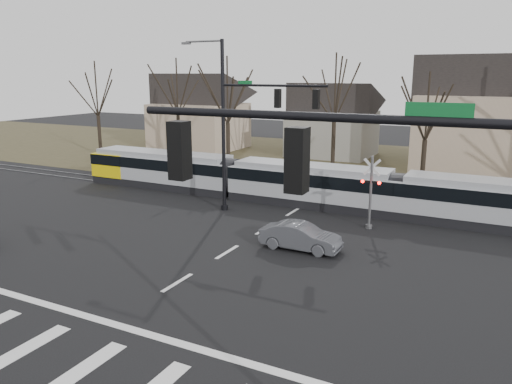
% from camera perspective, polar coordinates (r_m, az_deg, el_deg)
% --- Properties ---
extents(ground, '(140.00, 140.00, 0.00)m').
position_cam_1_polar(ground, '(19.34, -12.55, -12.20)').
color(ground, black).
extents(grass_verge, '(140.00, 28.00, 0.01)m').
position_cam_1_polar(grass_verge, '(47.40, 12.81, 3.02)').
color(grass_verge, '#38331E').
rests_on(grass_verge, ground).
extents(crosswalk, '(27.00, 2.60, 0.01)m').
position_cam_1_polar(crosswalk, '(16.85, -21.60, -16.93)').
color(crosswalk, silver).
rests_on(crosswalk, ground).
extents(stop_line, '(28.00, 0.35, 0.01)m').
position_cam_1_polar(stop_line, '(18.15, -16.27, -14.20)').
color(stop_line, silver).
rests_on(stop_line, ground).
extents(lane_dashes, '(0.18, 30.00, 0.01)m').
position_cam_1_polar(lane_dashes, '(32.47, 5.65, -1.40)').
color(lane_dashes, silver).
rests_on(lane_dashes, ground).
extents(rail_pair, '(90.00, 1.52, 0.06)m').
position_cam_1_polar(rail_pair, '(32.28, 5.52, -1.44)').
color(rail_pair, '#59595E').
rests_on(rail_pair, ground).
extents(tram, '(34.83, 2.59, 2.64)m').
position_cam_1_polar(tram, '(32.06, 6.07, 1.03)').
color(tram, gray).
rests_on(tram, ground).
extents(sedan, '(1.43, 3.93, 1.29)m').
position_cam_1_polar(sedan, '(24.07, 5.11, -5.09)').
color(sedan, '#4B4C52').
rests_on(sedan, ground).
extents(signal_pole_near_right, '(6.72, 0.44, 8.00)m').
position_cam_1_polar(signal_pole_near_right, '(7.99, 15.89, -9.82)').
color(signal_pole_near_right, black).
rests_on(signal_pole_near_right, ground).
extents(signal_pole_far, '(9.28, 0.44, 10.20)m').
position_cam_1_polar(signal_pole_far, '(29.34, -1.08, 8.39)').
color(signal_pole_far, black).
rests_on(signal_pole_far, ground).
extents(rail_crossing_signal, '(1.08, 0.36, 4.00)m').
position_cam_1_polar(rail_crossing_signal, '(27.57, 12.95, -0.31)').
color(rail_crossing_signal, '#59595B').
rests_on(rail_crossing_signal, ground).
extents(tree_row, '(59.20, 7.20, 10.00)m').
position_cam_1_polar(tree_row, '(40.50, 13.77, 8.39)').
color(tree_row, black).
rests_on(tree_row, ground).
extents(house_a, '(9.72, 8.64, 8.60)m').
position_cam_1_polar(house_a, '(56.87, -6.54, 9.46)').
color(house_a, tan).
rests_on(house_a, ground).
extents(house_b, '(8.64, 7.56, 7.65)m').
position_cam_1_polar(house_b, '(52.10, 8.79, 8.50)').
color(house_b, gray).
rests_on(house_b, ground).
extents(house_c, '(10.80, 8.64, 10.10)m').
position_cam_1_polar(house_c, '(46.42, 24.39, 8.47)').
color(house_c, tan).
rests_on(house_c, ground).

